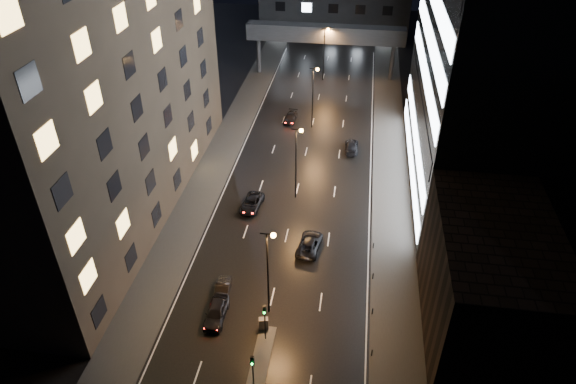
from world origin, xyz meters
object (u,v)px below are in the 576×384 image
(car_away_c, at_px, (252,203))
(car_away_d, at_px, (291,118))
(car_away_b, at_px, (222,290))
(car_away_a, at_px, (216,312))
(car_toward_a, at_px, (310,243))
(utility_cabinet, at_px, (264,323))
(car_toward_b, at_px, (352,146))

(car_away_c, distance_m, car_away_d, 24.82)
(car_away_b, bearing_deg, car_away_c, 86.55)
(car_away_a, xyz_separation_m, car_away_b, (-0.17, 3.04, -0.15))
(car_toward_a, bearing_deg, utility_cabinet, 83.19)
(car_toward_b, bearing_deg, utility_cabinet, 77.62)
(car_away_c, bearing_deg, car_away_a, -82.90)
(car_away_b, xyz_separation_m, car_toward_b, (11.84, 31.83, 0.06))
(car_away_a, relative_size, car_away_b, 1.19)
(car_away_a, bearing_deg, car_toward_a, 55.46)
(car_away_b, bearing_deg, car_toward_a, 42.89)
(car_away_c, height_order, utility_cabinet, utility_cabinet)
(car_away_c, bearing_deg, car_away_b, -83.37)
(car_away_a, height_order, car_away_d, car_away_a)
(car_away_d, relative_size, utility_cabinet, 3.40)
(car_toward_a, relative_size, car_toward_b, 1.07)
(car_away_b, distance_m, car_away_c, 15.34)
(car_away_b, distance_m, car_toward_a, 11.78)
(car_toward_b, distance_m, utility_cabinet, 36.30)
(car_away_d, distance_m, car_toward_a, 32.24)
(car_toward_a, distance_m, utility_cabinet, 12.77)
(car_away_d, distance_m, utility_cabinet, 44.09)
(car_away_b, height_order, car_away_d, car_away_b)
(car_toward_b, xyz_separation_m, utility_cabinet, (-6.81, -35.65, 0.10))
(car_away_c, distance_m, car_toward_b, 20.37)
(car_away_b, distance_m, utility_cabinet, 6.31)
(car_away_b, height_order, car_toward_a, car_toward_a)
(car_toward_a, height_order, car_toward_b, car_toward_a)
(car_toward_a, bearing_deg, car_toward_b, -92.23)
(car_away_a, distance_m, car_toward_b, 36.78)
(car_away_c, height_order, car_toward_a, car_toward_a)
(utility_cabinet, bearing_deg, car_toward_a, 63.37)
(car_away_c, bearing_deg, utility_cabinet, -68.78)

